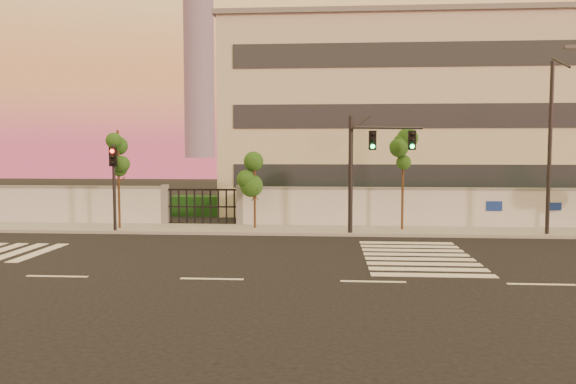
{
  "coord_description": "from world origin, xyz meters",
  "views": [
    {
      "loc": [
        3.61,
        -17.05,
        4.02
      ],
      "look_at": [
        1.96,
        6.0,
        2.3
      ],
      "focal_mm": 35.0,
      "sensor_mm": 36.0,
      "label": 1
    }
  ],
  "objects": [
    {
      "name": "road_markings",
      "position": [
        -1.58,
        3.76,
        0.01
      ],
      "size": [
        57.0,
        7.62,
        0.02
      ],
      "color": "silver",
      "rests_on": "ground"
    },
    {
      "name": "street_tree_c",
      "position": [
        -6.73,
        10.05,
        3.68
      ],
      "size": [
        1.4,
        1.12,
        5.01
      ],
      "color": "#382314",
      "rests_on": "ground"
    },
    {
      "name": "street_tree_d",
      "position": [
        -0.01,
        10.59,
        2.82
      ],
      "size": [
        1.44,
        1.14,
        3.83
      ],
      "color": "#382314",
      "rests_on": "ground"
    },
    {
      "name": "ground",
      "position": [
        0.0,
        0.0,
        0.0
      ],
      "size": [
        120.0,
        120.0,
        0.0
      ],
      "primitive_type": "plane",
      "color": "black",
      "rests_on": "ground"
    },
    {
      "name": "hedge_row",
      "position": [
        1.17,
        14.74,
        0.82
      ],
      "size": [
        41.0,
        4.25,
        1.8
      ],
      "color": "black",
      "rests_on": "ground"
    },
    {
      "name": "distant_skyscraper",
      "position": [
        -65.0,
        280.0,
        61.98
      ],
      "size": [
        16.0,
        16.0,
        118.0
      ],
      "color": "slate",
      "rests_on": "ground"
    },
    {
      "name": "traffic_signal_main",
      "position": [
        5.37,
        9.28,
        3.55
      ],
      "size": [
        3.49,
        1.18,
        5.61
      ],
      "rotation": [
        0.0,
        0.0,
        0.31
      ],
      "color": "black",
      "rests_on": "ground"
    },
    {
      "name": "streetlight_east",
      "position": [
        13.75,
        9.36,
        4.56
      ],
      "size": [
        0.5,
        2.03,
        8.43
      ],
      "color": "black",
      "rests_on": "ground"
    },
    {
      "name": "traffic_signal_secondary",
      "position": [
        -6.67,
        9.19,
        2.71
      ],
      "size": [
        0.33,
        0.33,
        4.27
      ],
      "rotation": [
        0.0,
        0.0,
        -0.0
      ],
      "color": "black",
      "rests_on": "ground"
    },
    {
      "name": "sidewalk",
      "position": [
        0.0,
        10.5,
        0.07
      ],
      "size": [
        60.0,
        3.0,
        0.15
      ],
      "primitive_type": "cube",
      "color": "gray",
      "rests_on": "ground"
    },
    {
      "name": "institutional_building",
      "position": [
        9.0,
        21.99,
        6.16
      ],
      "size": [
        24.4,
        12.4,
        12.25
      ],
      "color": "beige",
      "rests_on": "ground"
    },
    {
      "name": "street_tree_e",
      "position": [
        7.27,
        10.65,
        3.7
      ],
      "size": [
        1.45,
        1.15,
        5.02
      ],
      "color": "#382314",
      "rests_on": "ground"
    },
    {
      "name": "perimeter_wall",
      "position": [
        0.1,
        12.0,
        1.07
      ],
      "size": [
        60.0,
        0.36,
        2.2
      ],
      "color": "silver",
      "rests_on": "ground"
    }
  ]
}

